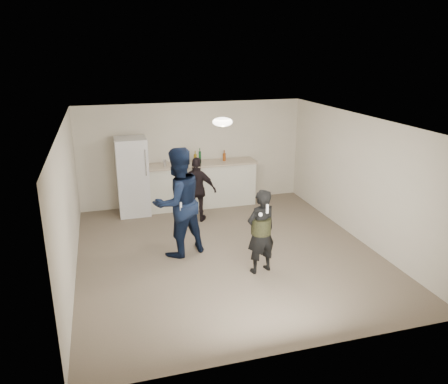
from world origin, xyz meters
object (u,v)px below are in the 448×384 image
object	(u,v)px
counter	(202,185)
shaker	(165,163)
fridge	(133,177)
man	(178,202)
spectator	(198,190)
woman	(261,231)

from	to	relation	value
counter	shaker	world-z (taller)	shaker
fridge	man	xyz separation A→B (m)	(0.63, -2.39, 0.12)
counter	spectator	world-z (taller)	spectator
fridge	counter	bearing A→B (deg)	2.44
counter	woman	bearing A→B (deg)	-86.56
counter	spectator	xyz separation A→B (m)	(-0.31, -0.92, 0.21)
spectator	fridge	bearing A→B (deg)	-1.77
counter	fridge	xyz separation A→B (m)	(-1.65, -0.07, 0.38)
counter	shaker	size ratio (longest dim) A/B	15.29
fridge	woman	xyz separation A→B (m)	(1.86, -3.46, -0.15)
spectator	shaker	bearing A→B (deg)	-24.33
fridge	woman	distance (m)	3.93
fridge	man	world-z (taller)	man
man	woman	xyz separation A→B (m)	(1.22, -1.07, -0.28)
woman	spectator	bearing A→B (deg)	-92.88
fridge	shaker	world-z (taller)	fridge
counter	shaker	bearing A→B (deg)	-174.58
shaker	woman	world-z (taller)	woman
shaker	woman	xyz separation A→B (m)	(1.10, -3.45, -0.43)
fridge	spectator	bearing A→B (deg)	-32.53
counter	woman	world-z (taller)	woman
counter	man	xyz separation A→B (m)	(-1.01, -2.46, 0.50)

